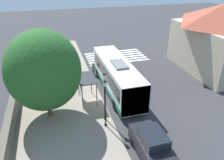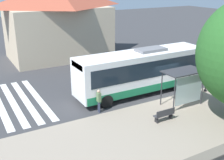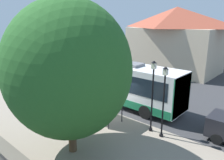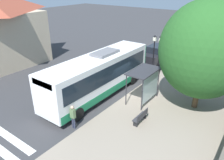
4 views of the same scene
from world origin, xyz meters
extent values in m
plane|color=#353538|center=(0.00, 0.00, 0.00)|extent=(120.00, 120.00, 0.00)
cube|color=gray|center=(-4.50, 0.00, 0.01)|extent=(9.00, 44.00, 0.02)
cube|color=silver|center=(5.00, 9.31, 0.00)|extent=(9.00, 0.50, 0.01)
cube|color=silver|center=(5.00, 10.26, 0.00)|extent=(9.00, 0.50, 0.01)
cube|color=silver|center=(5.00, 11.21, 0.00)|extent=(9.00, 0.50, 0.01)
cube|color=silver|center=(5.00, 12.16, 0.00)|extent=(9.00, 0.50, 0.01)
cube|color=#C6B293|center=(16.04, 3.52, 2.94)|extent=(7.35, 11.13, 5.88)
cube|color=white|center=(1.95, 1.51, 1.93)|extent=(2.61, 11.17, 2.96)
cube|color=black|center=(1.95, 1.51, 2.32)|extent=(2.65, 10.28, 1.30)
cube|color=#197247|center=(1.95, 1.51, 0.75)|extent=(2.65, 10.95, 0.59)
cube|color=#197247|center=(1.95, -4.04, 1.93)|extent=(2.65, 0.06, 2.84)
cube|color=black|center=(1.95, 7.06, 3.12)|extent=(1.96, 0.08, 0.41)
cube|color=slate|center=(1.95, 0.67, 3.52)|extent=(1.30, 2.46, 0.22)
cylinder|color=black|center=(0.73, 5.42, 0.50)|extent=(0.30, 1.00, 1.00)
cylinder|color=black|center=(3.18, 5.42, 0.50)|extent=(0.30, 1.00, 1.00)
cylinder|color=black|center=(0.73, -1.95, 0.50)|extent=(0.30, 1.00, 1.00)
cylinder|color=black|center=(3.18, -1.95, 0.50)|extent=(0.30, 1.00, 1.00)
cylinder|color=#2D2D33|center=(-0.84, -1.04, 1.29)|extent=(0.08, 0.08, 2.58)
cylinder|color=#2D2D33|center=(-0.84, 1.68, 1.29)|extent=(0.08, 0.08, 2.58)
cylinder|color=#2D2D33|center=(-2.24, -1.04, 1.29)|extent=(0.08, 0.08, 2.58)
cylinder|color=#2D2D33|center=(-2.24, 1.68, 1.29)|extent=(0.08, 0.08, 2.58)
cube|color=#2D2D33|center=(-1.54, 0.32, 2.62)|extent=(1.69, 3.01, 0.08)
cube|color=silver|center=(-2.22, 0.32, 1.42)|extent=(0.03, 2.44, 2.06)
cylinder|color=#2D3347|center=(0.25, 6.23, 0.41)|extent=(0.12, 0.12, 0.82)
cylinder|color=#2D3347|center=(0.41, 6.23, 0.41)|extent=(0.12, 0.12, 0.82)
cube|color=#59724C|center=(0.33, 6.23, 1.15)|extent=(0.34, 0.22, 0.66)
sphere|color=tan|center=(0.33, 6.23, 1.60)|extent=(0.23, 0.23, 0.23)
cube|color=#333338|center=(-2.91, 3.09, 0.45)|extent=(0.40, 1.49, 0.06)
cube|color=#333338|center=(-3.08, 3.09, 0.68)|extent=(0.04, 1.49, 0.40)
cube|color=black|center=(-2.91, 2.49, 0.23)|extent=(0.32, 0.06, 0.45)
cube|color=black|center=(-2.91, 3.68, 0.23)|extent=(0.32, 0.06, 0.45)
cylinder|color=black|center=(-0.60, -3.23, 0.08)|extent=(0.24, 0.24, 0.16)
cylinder|color=black|center=(-0.60, -3.23, 2.06)|extent=(0.10, 0.10, 4.12)
cube|color=silver|center=(-0.60, -3.23, 4.29)|extent=(0.24, 0.24, 0.35)
pyramid|color=black|center=(-0.60, -3.23, 4.54)|extent=(0.28, 0.28, 0.14)
cylinder|color=black|center=(-0.77, -4.10, 0.08)|extent=(0.24, 0.24, 0.16)
cylinder|color=black|center=(-0.77, -4.10, 1.96)|extent=(0.10, 0.10, 3.91)
cube|color=silver|center=(-0.77, -4.10, 4.09)|extent=(0.24, 0.24, 0.35)
pyramid|color=black|center=(-0.77, -4.10, 4.33)|extent=(0.28, 0.28, 0.14)
cylinder|color=black|center=(0.59, -6.91, 0.32)|extent=(0.22, 0.64, 0.64)
cylinder|color=black|center=(2.39, -6.91, 0.32)|extent=(0.22, 0.64, 0.64)
camera|label=1|loc=(-4.45, -18.79, 12.15)|focal=35.00mm
camera|label=2|loc=(-15.67, 14.23, 8.85)|focal=45.00mm
camera|label=3|loc=(-11.77, -9.79, 6.97)|focal=35.00mm
camera|label=4|loc=(-8.77, 14.37, 8.95)|focal=35.00mm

